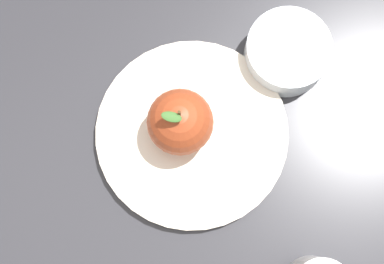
# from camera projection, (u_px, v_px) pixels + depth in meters

# --- Properties ---
(ground_plane) EXTENTS (2.40, 2.40, 0.00)m
(ground_plane) POSITION_uv_depth(u_px,v_px,m) (182.00, 160.00, 0.71)
(ground_plane) COLOR #2D2D33
(dinner_plate) EXTENTS (0.25, 0.25, 0.02)m
(dinner_plate) POSITION_uv_depth(u_px,v_px,m) (192.00, 133.00, 0.71)
(dinner_plate) COLOR silver
(dinner_plate) RESTS_ON ground_plane
(apple) EXTENTS (0.08, 0.08, 0.10)m
(apple) POSITION_uv_depth(u_px,v_px,m) (180.00, 122.00, 0.66)
(apple) COLOR #9E3D1E
(apple) RESTS_ON dinner_plate
(side_bowl) EXTENTS (0.11, 0.11, 0.04)m
(side_bowl) POSITION_uv_depth(u_px,v_px,m) (288.00, 51.00, 0.71)
(side_bowl) COLOR silver
(side_bowl) RESTS_ON ground_plane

